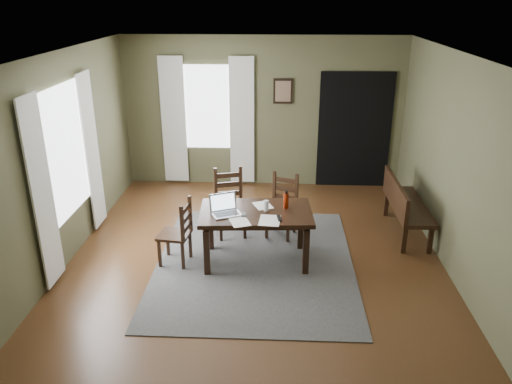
# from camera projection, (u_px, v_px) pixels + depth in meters

# --- Properties ---
(ground) EXTENTS (5.00, 6.00, 0.01)m
(ground) POSITION_uv_depth(u_px,v_px,m) (255.00, 263.00, 6.69)
(ground) COLOR #492C16
(room_shell) EXTENTS (5.02, 6.02, 2.71)m
(room_shell) POSITION_uv_depth(u_px,v_px,m) (255.00, 132.00, 6.01)
(room_shell) COLOR brown
(room_shell) RESTS_ON ground
(rug) EXTENTS (2.60, 3.20, 0.01)m
(rug) POSITION_uv_depth(u_px,v_px,m) (255.00, 262.00, 6.68)
(rug) COLOR #424242
(rug) RESTS_ON ground
(dining_table) EXTENTS (1.50, 0.95, 0.72)m
(dining_table) POSITION_uv_depth(u_px,v_px,m) (256.00, 217.00, 6.49)
(dining_table) COLOR black
(dining_table) RESTS_ON rug
(chair_end) EXTENTS (0.44, 0.44, 0.90)m
(chair_end) POSITION_uv_depth(u_px,v_px,m) (178.00, 233.00, 6.52)
(chair_end) COLOR black
(chair_end) RESTS_ON rug
(chair_back_left) EXTENTS (0.53, 0.53, 0.99)m
(chair_back_left) POSITION_uv_depth(u_px,v_px,m) (230.00, 203.00, 7.32)
(chair_back_left) COLOR black
(chair_back_left) RESTS_ON rug
(chair_back_right) EXTENTS (0.51, 0.51, 0.92)m
(chair_back_right) POSITION_uv_depth(u_px,v_px,m) (282.00, 206.00, 7.30)
(chair_back_right) COLOR black
(chair_back_right) RESTS_ON rug
(bench) EXTENTS (0.47, 1.46, 0.82)m
(bench) POSITION_uv_depth(u_px,v_px,m) (404.00, 203.00, 7.33)
(bench) COLOR black
(bench) RESTS_ON ground
(laptop) EXTENTS (0.44, 0.41, 0.24)m
(laptop) POSITION_uv_depth(u_px,v_px,m) (225.00, 208.00, 6.38)
(laptop) COLOR #B7B7BC
(laptop) RESTS_ON dining_table
(computer_mouse) EXTENTS (0.06, 0.10, 0.03)m
(computer_mouse) POSITION_uv_depth(u_px,v_px,m) (244.00, 215.00, 6.32)
(computer_mouse) COLOR #3F3F42
(computer_mouse) RESTS_ON dining_table
(tv_remote) EXTENTS (0.07, 0.17, 0.02)m
(tv_remote) POSITION_uv_depth(u_px,v_px,m) (279.00, 218.00, 6.23)
(tv_remote) COLOR black
(tv_remote) RESTS_ON dining_table
(drinking_glass) EXTENTS (0.07, 0.07, 0.14)m
(drinking_glass) POSITION_uv_depth(u_px,v_px,m) (266.00, 206.00, 6.44)
(drinking_glass) COLOR silver
(drinking_glass) RESTS_ON dining_table
(water_bottle) EXTENTS (0.09, 0.09, 0.24)m
(water_bottle) POSITION_uv_depth(u_px,v_px,m) (286.00, 200.00, 6.51)
(water_bottle) COLOR #A42A0C
(water_bottle) RESTS_ON dining_table
(paper_b) EXTENTS (0.28, 0.35, 0.00)m
(paper_b) POSITION_uv_depth(u_px,v_px,m) (270.00, 220.00, 6.19)
(paper_b) COLOR white
(paper_b) RESTS_ON dining_table
(paper_c) EXTENTS (0.30, 0.34, 0.00)m
(paper_c) POSITION_uv_depth(u_px,v_px,m) (263.00, 205.00, 6.62)
(paper_c) COLOR white
(paper_c) RESTS_ON dining_table
(paper_e) EXTENTS (0.31, 0.35, 0.00)m
(paper_e) POSITION_uv_depth(u_px,v_px,m) (240.00, 222.00, 6.15)
(paper_e) COLOR white
(paper_e) RESTS_ON dining_table
(window_left) EXTENTS (0.01, 1.30, 1.70)m
(window_left) POSITION_uv_depth(u_px,v_px,m) (65.00, 152.00, 6.44)
(window_left) COLOR white
(window_left) RESTS_ON ground
(window_back) EXTENTS (1.00, 0.01, 1.50)m
(window_back) POSITION_uv_depth(u_px,v_px,m) (207.00, 107.00, 8.94)
(window_back) COLOR white
(window_back) RESTS_ON ground
(curtain_left_near) EXTENTS (0.03, 0.48, 2.30)m
(curtain_left_near) POSITION_uv_depth(u_px,v_px,m) (42.00, 194.00, 5.77)
(curtain_left_near) COLOR silver
(curtain_left_near) RESTS_ON ground
(curtain_left_far) EXTENTS (0.03, 0.48, 2.30)m
(curtain_left_far) POSITION_uv_depth(u_px,v_px,m) (92.00, 152.00, 7.29)
(curtain_left_far) COLOR silver
(curtain_left_far) RESTS_ON ground
(curtain_back_left) EXTENTS (0.44, 0.03, 2.30)m
(curtain_back_left) POSITION_uv_depth(u_px,v_px,m) (174.00, 121.00, 9.03)
(curtain_back_left) COLOR silver
(curtain_back_left) RESTS_ON ground
(curtain_back_right) EXTENTS (0.44, 0.03, 2.30)m
(curtain_back_right) POSITION_uv_depth(u_px,v_px,m) (242.00, 122.00, 8.98)
(curtain_back_right) COLOR silver
(curtain_back_right) RESTS_ON ground
(framed_picture) EXTENTS (0.34, 0.03, 0.44)m
(framed_picture) POSITION_uv_depth(u_px,v_px,m) (283.00, 91.00, 8.77)
(framed_picture) COLOR black
(framed_picture) RESTS_ON ground
(doorway_back) EXTENTS (1.30, 0.03, 2.10)m
(doorway_back) POSITION_uv_depth(u_px,v_px,m) (354.00, 131.00, 8.98)
(doorway_back) COLOR black
(doorway_back) RESTS_ON ground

